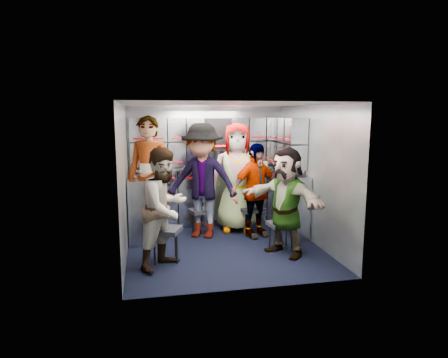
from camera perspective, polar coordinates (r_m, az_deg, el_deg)
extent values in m
plane|color=black|center=(6.07, -0.11, -9.61)|extent=(3.00, 3.00, 0.00)
cube|color=gray|center=(7.28, -2.44, 2.05)|extent=(2.80, 0.04, 2.10)
cube|color=gray|center=(5.71, -14.03, -0.22)|extent=(0.04, 3.00, 2.10)
cube|color=gray|center=(6.24, 12.59, 0.62)|extent=(0.04, 3.00, 2.10)
cube|color=silver|center=(5.74, -0.12, 10.63)|extent=(2.80, 3.00, 0.02)
cube|color=#8D939B|center=(7.16, -2.15, -2.57)|extent=(2.68, 0.38, 0.99)
cube|color=#8D939B|center=(6.36, -11.72, -4.28)|extent=(0.38, 0.76, 0.99)
cube|color=#AEB0B5|center=(7.08, -2.17, 1.56)|extent=(2.68, 0.42, 0.03)
cube|color=#8D939B|center=(7.09, -2.27, 5.43)|extent=(2.68, 0.28, 0.82)
cube|color=#8D939B|center=(6.78, 9.15, 5.15)|extent=(0.28, 1.00, 0.82)
cube|color=#8D939B|center=(6.83, 9.23, -3.23)|extent=(0.28, 1.20, 1.00)
cube|color=maroon|center=(6.90, -1.90, 0.23)|extent=(2.60, 0.02, 0.03)
cube|color=black|center=(5.43, -8.43, -7.24)|extent=(0.50, 0.49, 0.06)
cylinder|color=black|center=(5.37, -9.85, -9.98)|extent=(0.02, 0.02, 0.41)
cylinder|color=black|center=(5.39, -6.74, -9.85)|extent=(0.02, 0.02, 0.41)
cylinder|color=black|center=(5.61, -9.93, -9.15)|extent=(0.02, 0.02, 0.41)
cylinder|color=black|center=(5.62, -6.96, -9.04)|extent=(0.02, 0.02, 0.41)
cube|color=black|center=(6.63, -3.32, -4.58)|extent=(0.41, 0.40, 0.05)
cylinder|color=black|center=(6.56, -4.27, -6.54)|extent=(0.02, 0.02, 0.36)
cylinder|color=black|center=(6.59, -2.07, -6.43)|extent=(0.02, 0.02, 0.36)
cylinder|color=black|center=(6.76, -4.50, -6.04)|extent=(0.02, 0.02, 0.36)
cylinder|color=black|center=(6.80, -2.37, -5.94)|extent=(0.02, 0.02, 0.36)
cube|color=black|center=(6.97, 1.48, -3.57)|extent=(0.38, 0.36, 0.06)
cylinder|color=black|center=(6.88, 0.57, -5.60)|extent=(0.02, 0.02, 0.39)
cylinder|color=black|center=(6.94, 2.81, -5.48)|extent=(0.02, 0.02, 0.39)
cylinder|color=black|center=(7.11, 0.17, -5.12)|extent=(0.02, 0.02, 0.39)
cylinder|color=black|center=(7.17, 2.34, -5.01)|extent=(0.02, 0.02, 0.39)
cube|color=black|center=(6.64, 3.99, -4.39)|extent=(0.44, 0.43, 0.06)
cylinder|color=black|center=(6.55, 3.11, -6.46)|extent=(0.02, 0.02, 0.38)
cylinder|color=black|center=(6.62, 5.35, -6.31)|extent=(0.02, 0.02, 0.38)
cylinder|color=black|center=(6.76, 2.62, -5.95)|extent=(0.02, 0.02, 0.38)
cylinder|color=black|center=(6.83, 4.79, -5.82)|extent=(0.02, 0.02, 0.38)
cube|color=black|center=(5.88, 8.13, -6.40)|extent=(0.38, 0.37, 0.05)
cylinder|color=black|center=(5.80, 7.24, -8.69)|extent=(0.02, 0.02, 0.37)
cylinder|color=black|center=(5.89, 9.63, -8.48)|extent=(0.02, 0.02, 0.37)
cylinder|color=black|center=(6.00, 6.56, -8.06)|extent=(0.02, 0.02, 0.37)
cylinder|color=black|center=(6.08, 8.88, -7.88)|extent=(0.02, 0.02, 0.37)
imported|color=black|center=(6.25, -10.59, -0.01)|extent=(0.84, 0.71, 1.95)
imported|color=black|center=(5.16, -8.41, -4.13)|extent=(0.95, 0.95, 1.55)
imported|color=black|center=(6.34, -3.13, -0.28)|extent=(1.36, 1.11, 1.83)
imported|color=black|center=(6.71, 1.84, 0.24)|extent=(0.98, 0.73, 1.82)
imported|color=black|center=(6.39, 4.45, -1.65)|extent=(0.96, 0.66, 1.51)
imported|color=black|center=(5.63, 8.82, -3.18)|extent=(1.11, 1.44, 1.52)
cylinder|color=white|center=(6.92, -9.43, 2.45)|extent=(0.06, 0.06, 0.25)
cylinder|color=white|center=(6.93, -8.25, 2.53)|extent=(0.07, 0.07, 0.26)
cylinder|color=white|center=(7.17, 3.78, 2.67)|extent=(0.07, 0.07, 0.23)
cylinder|color=tan|center=(6.92, -9.05, 1.82)|extent=(0.09, 0.09, 0.10)
cylinder|color=tan|center=(7.25, 5.93, 2.18)|extent=(0.08, 0.08, 0.09)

